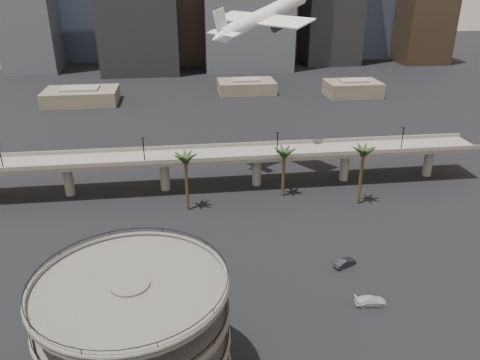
{
  "coord_description": "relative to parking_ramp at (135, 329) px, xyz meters",
  "views": [
    {
      "loc": [
        -6.4,
        -47.59,
        47.75
      ],
      "look_at": [
        3.42,
        28.0,
        13.62
      ],
      "focal_mm": 35.0,
      "sensor_mm": 36.0,
      "label": 1
    }
  ],
  "objects": [
    {
      "name": "car_a",
      "position": [
        5.85,
        17.29,
        -9.0
      ],
      "size": [
        5.27,
        3.3,
        1.67
      ],
      "primitive_type": "imported",
      "rotation": [
        0.0,
        0.0,
        1.86
      ],
      "color": "maroon",
      "rests_on": "ground"
    },
    {
      "name": "car_b",
      "position": [
        33.9,
        22.8,
        -9.13
      ],
      "size": [
        4.53,
        3.24,
        1.42
      ],
      "primitive_type": "imported",
      "rotation": [
        0.0,
        0.0,
        2.02
      ],
      "color": "black",
      "rests_on": "ground"
    },
    {
      "name": "airborne_jet",
      "position": [
        27.27,
        72.16,
        28.07
      ],
      "size": [
        28.91,
        27.19,
        12.02
      ],
      "rotation": [
        0.0,
        -0.27,
        0.59
      ],
      "color": "silver",
      "rests_on": "ground"
    },
    {
      "name": "ground",
      "position": [
        13.0,
        4.0,
        -9.84
      ],
      "size": [
        700.0,
        700.0,
        0.0
      ],
      "primitive_type": "plane",
      "color": "black",
      "rests_on": "ground"
    },
    {
      "name": "car_c",
      "position": [
        34.42,
        12.17,
        -9.12
      ],
      "size": [
        5.07,
        2.32,
        1.44
      ],
      "primitive_type": "imported",
      "rotation": [
        0.0,
        0.0,
        1.51
      ],
      "color": "#B7B9B4",
      "rests_on": "ground"
    },
    {
      "name": "low_buildings",
      "position": [
        19.89,
        146.3,
        -6.97
      ],
      "size": [
        135.0,
        27.5,
        6.8
      ],
      "color": "brown",
      "rests_on": "ground"
    },
    {
      "name": "parking_ramp",
      "position": [
        0.0,
        0.0,
        0.0
      ],
      "size": [
        22.2,
        22.2,
        17.35
      ],
      "color": "#4E4C49",
      "rests_on": "ground"
    },
    {
      "name": "palm_trees",
      "position": [
        27.02,
        48.65,
        1.59
      ],
      "size": [
        42.4,
        10.4,
        14.0
      ],
      "color": "#4B3720",
      "rests_on": "ground"
    },
    {
      "name": "overpass",
      "position": [
        13.0,
        59.0,
        -2.5
      ],
      "size": [
        130.0,
        9.3,
        14.7
      ],
      "color": "slate",
      "rests_on": "ground"
    }
  ]
}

